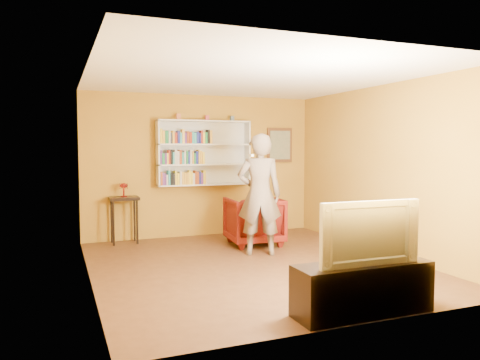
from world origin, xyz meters
The scene contains 16 objects.
room_shell centered at (0.00, 0.00, 1.02)m, with size 5.30×5.80×2.88m.
bookshelf centered at (0.00, 2.41, 1.59)m, with size 1.80×0.29×1.23m.
books_row_lower centered at (-0.41, 2.30, 1.13)m, with size 0.89×0.19×0.27m.
books_row_middle centered at (-0.43, 2.30, 1.51)m, with size 0.83×0.19×0.27m.
books_row_upper centered at (-0.38, 2.30, 1.89)m, with size 0.99×0.19×0.27m.
ornament_left centered at (-0.49, 2.35, 2.27)m, with size 0.08×0.08×0.11m, color #BC6035.
ornament_centre centered at (0.06, 2.35, 2.26)m, with size 0.07×0.07×0.10m, color #AF3A43.
ornament_right centered at (0.57, 2.35, 2.26)m, with size 0.07×0.07×0.10m, color #455873.
framed_painting centered at (1.65, 2.46, 1.75)m, with size 0.55×0.05×0.70m.
console_table centered at (-1.52, 2.25, 0.69)m, with size 0.51×0.39×0.83m.
ruby_lustre centered at (-1.52, 2.25, 1.01)m, with size 0.15×0.15×0.24m.
armchair centered at (0.59, 1.32, 0.42)m, with size 0.90×0.92×0.84m, color #4E0705.
person centered at (0.36, 0.58, 0.96)m, with size 0.70×0.46×1.92m, color #6F5F51.
game_remote centered at (0.07, 0.26, 1.59)m, with size 0.04×0.15×0.04m, color white.
tv_cabinet centered at (0.27, -2.25, 0.26)m, with size 1.47×0.44×0.53m, color black.
television centered at (0.27, -2.25, 0.85)m, with size 1.13×0.15×0.65m, color black.
Camera 1 is at (-2.63, -6.15, 1.70)m, focal length 35.00 mm.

